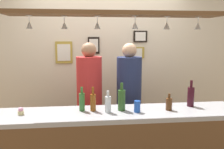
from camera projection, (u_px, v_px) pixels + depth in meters
The scene contains 23 objects.
back_wall at pixel (105, 66), 3.98m from camera, with size 4.40×0.06×2.60m, color beige.
bar_counter at pixel (119, 146), 2.50m from camera, with size 2.70×0.55×0.97m.
overhead_glass_rack at pixel (117, 14), 2.50m from camera, with size 2.20×0.36×0.04m, color brown.
hanging_wineglass_far_left at pixel (29, 25), 2.44m from camera, with size 0.07×0.07×0.13m.
hanging_wineglass_left at pixel (64, 25), 2.51m from camera, with size 0.07×0.07×0.13m.
hanging_wineglass_center_left at pixel (97, 25), 2.51m from camera, with size 0.07×0.07×0.13m.
hanging_wineglass_center at pixel (135, 25), 2.50m from camera, with size 0.07×0.07×0.13m.
hanging_wineglass_center_right at pixel (167, 25), 2.60m from camera, with size 0.07×0.07×0.13m.
hanging_wineglass_right at pixel (198, 25), 2.64m from camera, with size 0.07×0.07×0.13m.
person_middle_red_shirt at pixel (89, 92), 3.33m from camera, with size 0.34×0.34×1.69m.
person_right_navy_shirt at pixel (129, 92), 3.39m from camera, with size 0.34×0.34×1.68m.
bottle_soda_clear at pixel (108, 104), 2.57m from camera, with size 0.06×0.06×0.23m.
bottle_champagne_green at pixel (122, 100), 2.64m from camera, with size 0.08×0.08×0.30m.
bottle_wine_dark_red at pixel (191, 96), 2.79m from camera, with size 0.08×0.08×0.30m.
bottle_beer_amber_tall at pixel (93, 102), 2.62m from camera, with size 0.06×0.06×0.26m.
bottle_beer_brown_stubby at pixel (169, 104), 2.65m from camera, with size 0.07×0.07×0.18m.
bottle_beer_green_import at pixel (82, 101), 2.62m from camera, with size 0.06×0.06×0.26m.
drink_can at pixel (137, 106), 2.58m from camera, with size 0.07×0.07×0.12m, color #1E4CB2.
cupcake at pixel (21, 111), 2.50m from camera, with size 0.06×0.06×0.08m.
picture_frame_caricature at pixel (64, 52), 3.83m from camera, with size 0.26×0.02×0.34m.
picture_frame_lower_pair at pixel (135, 53), 3.96m from camera, with size 0.30×0.02×0.18m.
picture_frame_upper_small at pixel (140, 36), 3.93m from camera, with size 0.22×0.02×0.18m.
picture_frame_crest at pixel (94, 45), 3.87m from camera, with size 0.18×0.02×0.26m.
Camera 1 is at (-0.34, -2.85, 1.75)m, focal length 39.59 mm.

